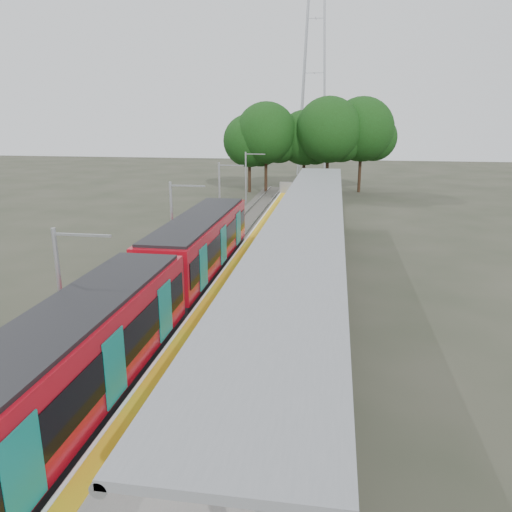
{
  "coord_description": "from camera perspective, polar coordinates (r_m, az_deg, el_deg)",
  "views": [
    {
      "loc": [
        2.77,
        -7.74,
        8.95
      ],
      "look_at": [
        -0.9,
        15.55,
        2.3
      ],
      "focal_mm": 35.0,
      "sensor_mm": 36.0,
      "label": 1
    }
  ],
  "objects": [
    {
      "name": "trackbed",
      "position": [
        30.0,
        -5.47,
        -1.44
      ],
      "size": [
        3.0,
        70.0,
        0.24
      ],
      "primitive_type": "cube",
      "color": "#59544C",
      "rests_on": "ground"
    },
    {
      "name": "bench_far",
      "position": [
        32.16,
        6.5,
        2.23
      ],
      "size": [
        0.75,
        1.41,
        0.92
      ],
      "rotation": [
        0.0,
        0.0,
        0.26
      ],
      "color": "#0F134E",
      "rests_on": "platform"
    },
    {
      "name": "tree_cluster",
      "position": [
        60.33,
        6.07,
        13.79
      ],
      "size": [
        19.93,
        9.78,
        11.16
      ],
      "color": "#382316",
      "rests_on": "ground"
    },
    {
      "name": "train",
      "position": [
        21.42,
        -11.41,
        -3.36
      ],
      "size": [
        2.74,
        27.6,
        3.62
      ],
      "color": "black",
      "rests_on": "ground"
    },
    {
      "name": "pylon",
      "position": [
        81.45,
        6.77,
        22.73
      ],
      "size": [
        8.0,
        4.0,
        38.0
      ],
      "primitive_type": null,
      "color": "#9EA0A5",
      "rests_on": "ground"
    },
    {
      "name": "platform",
      "position": [
        29.13,
        3.12,
        -1.14
      ],
      "size": [
        6.0,
        50.0,
        1.0
      ],
      "primitive_type": "cube",
      "color": "gray",
      "rests_on": "ground"
    },
    {
      "name": "tactile_strip",
      "position": [
        29.34,
        -1.82,
        0.04
      ],
      "size": [
        0.6,
        50.0,
        0.02
      ],
      "primitive_type": "cube",
      "color": "gold",
      "rests_on": "platform"
    },
    {
      "name": "litter_bin",
      "position": [
        23.61,
        4.06,
        -2.67
      ],
      "size": [
        0.65,
        0.65,
        1.01
      ],
      "primitive_type": "cylinder",
      "rotation": [
        0.0,
        0.0,
        -0.4
      ],
      "color": "#9EA0A5",
      "rests_on": "platform"
    },
    {
      "name": "info_pillar_near",
      "position": [
        17.79,
        5.86,
        -7.98
      ],
      "size": [
        0.42,
        0.42,
        1.88
      ],
      "rotation": [
        0.0,
        0.0,
        0.17
      ],
      "color": "beige",
      "rests_on": "platform"
    },
    {
      "name": "end_fence",
      "position": [
        53.27,
        5.95,
        7.73
      ],
      "size": [
        6.0,
        0.1,
        1.2
      ],
      "primitive_type": "cube",
      "color": "#9EA0A5",
      "rests_on": "platform"
    },
    {
      "name": "canopy",
      "position": [
        24.42,
        6.08,
        4.44
      ],
      "size": [
        3.27,
        38.0,
        3.66
      ],
      "color": "#9EA0A5",
      "rests_on": "platform"
    },
    {
      "name": "info_pillar_far",
      "position": [
        24.1,
        4.67,
        -1.48
      ],
      "size": [
        0.43,
        0.43,
        1.93
      ],
      "rotation": [
        0.0,
        0.0,
        0.23
      ],
      "color": "beige",
      "rests_on": "platform"
    },
    {
      "name": "bench_mid",
      "position": [
        30.39,
        6.86,
        1.57
      ],
      "size": [
        0.82,
        1.63,
        1.07
      ],
      "rotation": [
        0.0,
        0.0,
        0.22
      ],
      "color": "#0F134E",
      "rests_on": "platform"
    },
    {
      "name": "catenary_masts",
      "position": [
        28.85,
        -9.41,
        3.45
      ],
      "size": [
        2.08,
        48.16,
        5.4
      ],
      "color": "#9EA0A5",
      "rests_on": "ground"
    }
  ]
}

